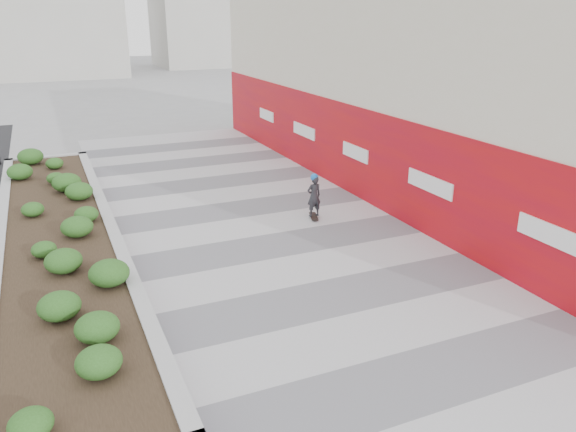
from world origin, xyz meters
name	(u,v)px	position (x,y,z in m)	size (l,w,h in m)	color
ground	(384,336)	(0.00, 0.00, 0.00)	(160.00, 160.00, 0.00)	gray
walkway	(315,274)	(0.00, 3.00, 0.01)	(8.00, 36.00, 0.01)	#A8A8AD
building	(419,70)	(6.98, 8.98, 3.98)	(6.04, 24.08, 8.00)	beige
planter	(57,235)	(-5.50, 7.00, 0.42)	(3.00, 18.00, 0.90)	#9E9EA0
manhole_cover	(333,270)	(0.50, 3.00, 0.00)	(0.44, 0.44, 0.01)	#595654
skateboarder	(314,196)	(1.68, 6.49, 0.71)	(0.48, 0.75, 1.41)	beige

